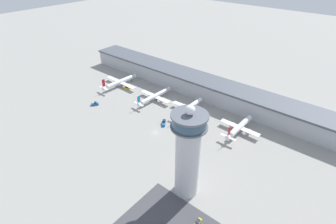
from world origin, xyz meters
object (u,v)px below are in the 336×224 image
airplane_gate_bravo (154,96)px  service_truck_fuel (127,88)px  service_truck_baggage (95,104)px  airplane_gate_charlie (189,108)px  car_yellow_taxi (198,222)px  service_truck_catering (164,123)px  airplane_gate_alpha (120,82)px  control_tower (188,152)px  airplane_gate_delta (239,127)px

airplane_gate_bravo → service_truck_fuel: bearing=-179.1°
service_truck_baggage → airplane_gate_charlie: bearing=31.0°
car_yellow_taxi → airplane_gate_bravo: bearing=141.8°
airplane_gate_charlie → service_truck_fuel: size_ratio=5.22×
airplane_gate_bravo → car_yellow_taxi: size_ratio=8.22×
airplane_gate_bravo → service_truck_catering: 36.92m
airplane_gate_bravo → service_truck_catering: (29.40, -22.15, -2.85)m
airplane_gate_alpha → car_yellow_taxi: (140.28, -75.65, -3.54)m
control_tower → airplane_gate_delta: (-2.12, 67.30, -23.06)m
service_truck_catering → service_truck_baggage: (-62.83, -15.91, -0.05)m
control_tower → airplane_gate_delta: bearing=91.8°
control_tower → service_truck_catering: control_tower is taller
airplane_gate_bravo → service_truck_baggage: (-33.43, -38.06, -2.90)m
control_tower → service_truck_catering: (-50.45, 41.26, -26.19)m
airplane_gate_delta → service_truck_catering: airplane_gate_delta is taller
airplane_gate_charlie → service_truck_baggage: 79.53m
control_tower → service_truck_baggage: bearing=167.4°
control_tower → car_yellow_taxi: size_ratio=11.53×
car_yellow_taxi → service_truck_catering: bearing=141.2°
airplane_gate_charlie → car_yellow_taxi: bearing=-52.0°
service_truck_catering → airplane_gate_delta: bearing=28.3°
airplane_gate_bravo → airplane_gate_delta: (77.73, 3.89, 0.28)m
service_truck_fuel → service_truck_baggage: 37.56m
airplane_gate_charlie → service_truck_catering: (-5.29, -25.00, -3.14)m
airplane_gate_charlie → service_truck_fuel: 68.96m
service_truck_fuel → car_yellow_taxi: (130.37, -75.35, -0.38)m
service_truck_catering → car_yellow_taxi: size_ratio=1.69×
airplane_gate_charlie → service_truck_fuel: bearing=-177.2°
service_truck_catering → control_tower: bearing=-39.3°
airplane_gate_charlie → service_truck_fuel: airplane_gate_charlie is taller
airplane_gate_delta → service_truck_fuel: bearing=-177.7°
control_tower → service_truck_fuel: control_tower is taller
airplane_gate_charlie → car_yellow_taxi: airplane_gate_charlie is taller
airplane_gate_bravo → airplane_gate_charlie: (34.69, 2.85, 0.30)m
airplane_gate_bravo → service_truck_fuel: size_ratio=5.88×
service_truck_catering → car_yellow_taxi: bearing=-38.8°
airplane_gate_delta → service_truck_catering: bearing=-151.7°
service_truck_baggage → service_truck_catering: bearing=14.2°
service_truck_catering → airplane_gate_bravo: bearing=143.0°
airplane_gate_delta → car_yellow_taxi: airplane_gate_delta is taller
airplane_gate_alpha → service_truck_baggage: airplane_gate_alpha is taller
airplane_gate_bravo → service_truck_catering: size_ratio=4.87×
airplane_gate_charlie → airplane_gate_delta: bearing=1.4°
airplane_gate_charlie → service_truck_baggage: size_ratio=5.34×
service_truck_fuel → airplane_gate_bravo: bearing=0.9°
airplane_gate_delta → airplane_gate_alpha: bearing=-178.1°
service_truck_baggage → car_yellow_taxi: bearing=-16.2°
airplane_gate_charlie → car_yellow_taxi: 100.00m
airplane_gate_charlie → service_truck_catering: bearing=-101.9°
service_truck_baggage → control_tower: bearing=-12.6°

